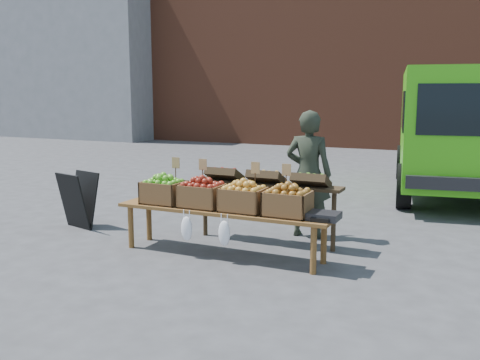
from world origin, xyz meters
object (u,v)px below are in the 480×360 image
at_px(delivery_van, 462,133).
at_px(vendor, 308,174).
at_px(crate_red_apples, 243,200).
at_px(back_table, 266,204).
at_px(weighing_scale, 324,216).
at_px(crate_golden_apples, 164,192).
at_px(chalkboard_sign, 78,200).
at_px(display_bench, 223,232).
at_px(crate_green_apples, 288,204).
at_px(crate_russet_pears, 202,196).

distance_m(delivery_van, vendor, 4.53).
bearing_deg(crate_red_apples, vendor, 73.05).
relative_size(delivery_van, back_table, 2.51).
bearing_deg(weighing_scale, delivery_van, 78.27).
distance_m(back_table, crate_golden_apples, 1.32).
relative_size(chalkboard_sign, display_bench, 0.31).
bearing_deg(chalkboard_sign, crate_red_apples, 7.70).
height_order(delivery_van, vendor, delivery_van).
height_order(chalkboard_sign, crate_green_apples, crate_green_apples).
height_order(vendor, back_table, vendor).
relative_size(display_bench, weighing_scale, 7.94).
distance_m(back_table, crate_russet_pears, 0.92).
height_order(chalkboard_sign, weighing_scale, chalkboard_sign).
height_order(vendor, crate_red_apples, vendor).
xyz_separation_m(delivery_van, weighing_scale, (-1.13, -5.45, -0.57)).
xyz_separation_m(chalkboard_sign, crate_golden_apples, (1.68, -0.32, 0.30)).
relative_size(crate_golden_apples, weighing_scale, 1.47).
height_order(display_bench, crate_green_apples, crate_green_apples).
xyz_separation_m(display_bench, crate_golden_apples, (-0.82, 0.00, 0.42)).
bearing_deg(chalkboard_sign, crate_golden_apples, 3.49).
bearing_deg(chalkboard_sign, vendor, 31.01).
distance_m(back_table, display_bench, 0.80).
distance_m(crate_golden_apples, crate_russet_pears, 0.55).
bearing_deg(vendor, crate_golden_apples, 37.09).
relative_size(delivery_van, crate_russet_pears, 10.53).
relative_size(chalkboard_sign, crate_red_apples, 1.65).
xyz_separation_m(crate_golden_apples, crate_red_apples, (1.10, 0.00, 0.00)).
relative_size(crate_green_apples, weighing_scale, 1.47).
bearing_deg(back_table, vendor, 54.61).
bearing_deg(delivery_van, crate_green_apples, -114.59).
xyz_separation_m(delivery_van, back_table, (-2.11, -4.73, -0.66)).
distance_m(vendor, chalkboard_sign, 3.33).
xyz_separation_m(vendor, crate_russet_pears, (-0.94, -1.27, -0.15)).
bearing_deg(crate_russet_pears, vendor, 53.60).
bearing_deg(weighing_scale, display_bench, 180.00).
xyz_separation_m(vendor, crate_golden_apples, (-1.49, -1.27, -0.15)).
distance_m(back_table, crate_red_apples, 0.74).
bearing_deg(vendor, crate_green_apples, 93.85).
relative_size(vendor, crate_golden_apples, 3.45).
bearing_deg(chalkboard_sign, back_table, 22.49).
distance_m(vendor, back_table, 0.76).
xyz_separation_m(crate_russet_pears, crate_red_apples, (0.55, 0.00, 0.00)).
bearing_deg(crate_green_apples, crate_russet_pears, 180.00).
bearing_deg(crate_green_apples, chalkboard_sign, 174.54).
bearing_deg(back_table, crate_red_apples, -89.66).
height_order(delivery_van, crate_red_apples, delivery_van).
height_order(back_table, weighing_scale, back_table).
relative_size(display_bench, crate_red_apples, 5.40).
height_order(crate_red_apples, weighing_scale, crate_red_apples).
distance_m(vendor, crate_green_apples, 1.29).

